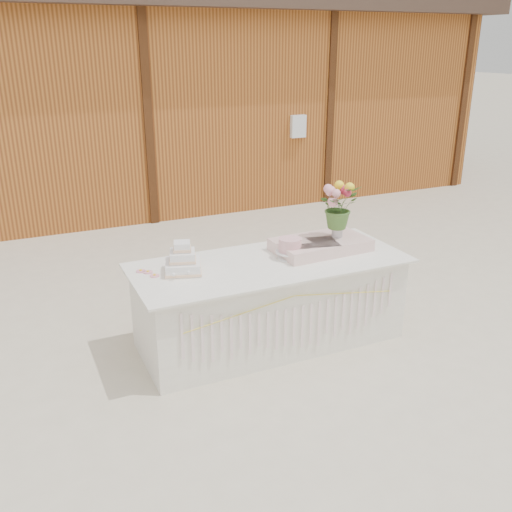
# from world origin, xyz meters

# --- Properties ---
(ground) EXTENTS (80.00, 80.00, 0.00)m
(ground) POSITION_xyz_m (0.00, 0.00, 0.00)
(ground) COLOR beige
(ground) RESTS_ON ground
(barn) EXTENTS (12.60, 4.60, 3.30)m
(barn) POSITION_xyz_m (-0.01, 5.99, 1.68)
(barn) COLOR #A86023
(barn) RESTS_ON ground
(cake_table) EXTENTS (2.40, 1.00, 0.77)m
(cake_table) POSITION_xyz_m (0.00, -0.00, 0.39)
(cake_table) COLOR white
(cake_table) RESTS_ON ground
(wedding_cake) EXTENTS (0.37, 0.37, 0.26)m
(wedding_cake) POSITION_xyz_m (-0.76, 0.08, 0.86)
(wedding_cake) COLOR white
(wedding_cake) RESTS_ON cake_table
(pink_cake_stand) EXTENTS (0.25, 0.25, 0.18)m
(pink_cake_stand) POSITION_xyz_m (0.19, 0.01, 0.87)
(pink_cake_stand) COLOR white
(pink_cake_stand) RESTS_ON cake_table
(satin_runner) EXTENTS (0.87, 0.53, 0.11)m
(satin_runner) POSITION_xyz_m (0.54, 0.07, 0.82)
(satin_runner) COLOR beige
(satin_runner) RESTS_ON cake_table
(flower_vase) EXTENTS (0.10, 0.10, 0.14)m
(flower_vase) POSITION_xyz_m (0.71, 0.07, 0.94)
(flower_vase) COLOR #A7A7AC
(flower_vase) RESTS_ON satin_runner
(bouquet) EXTENTS (0.41, 0.37, 0.39)m
(bouquet) POSITION_xyz_m (0.71, 0.07, 1.21)
(bouquet) COLOR #3E6528
(bouquet) RESTS_ON flower_vase
(loose_flowers) EXTENTS (0.22, 0.40, 0.02)m
(loose_flowers) POSITION_xyz_m (-1.03, 0.08, 0.78)
(loose_flowers) COLOR pink
(loose_flowers) RESTS_ON cake_table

